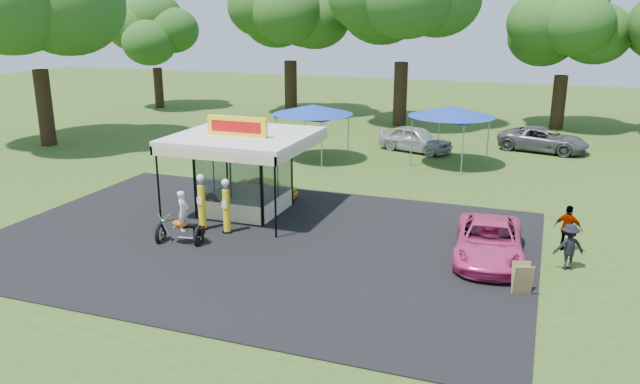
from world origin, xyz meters
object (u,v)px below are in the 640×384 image
at_px(motorcycle, 182,223).
at_px(spectator_east_a, 569,247).
at_px(pink_sedan, 489,241).
at_px(bg_car_c, 415,139).
at_px(gas_station_kiosk, 245,171).
at_px(tent_west, 313,110).
at_px(spectator_east_b, 568,228).
at_px(bg_car_d, 543,140).
at_px(gas_pump_right, 226,207).
at_px(a_frame_sign, 522,279).
at_px(gas_pump_left, 202,204).
at_px(bg_car_a, 242,128).
at_px(kiosk_car, 267,188).
at_px(tent_east, 452,112).

distance_m(motorcycle, spectator_east_a, 13.48).
height_order(pink_sedan, bg_car_c, bg_car_c).
relative_size(gas_station_kiosk, tent_west, 1.18).
bearing_deg(pink_sedan, spectator_east_b, 30.34).
xyz_separation_m(pink_sedan, bg_car_d, (1.34, 18.86, 0.05)).
bearing_deg(spectator_east_b, pink_sedan, 49.61).
relative_size(bg_car_c, bg_car_d, 0.87).
height_order(gas_station_kiosk, gas_pump_right, gas_station_kiosk).
height_order(a_frame_sign, spectator_east_b, spectator_east_b).
bearing_deg(gas_station_kiosk, tent_west, 94.18).
distance_m(gas_pump_left, bg_car_c, 17.56).
bearing_deg(gas_station_kiosk, motorcycle, -95.85).
bearing_deg(spectator_east_b, bg_car_a, -20.95).
xyz_separation_m(motorcycle, bg_car_a, (-6.96, 18.34, -0.11)).
distance_m(motorcycle, bg_car_c, 19.05).
distance_m(pink_sedan, bg_car_d, 18.91).
xyz_separation_m(motorcycle, spectator_east_b, (13.24, 4.14, 0.02)).
height_order(gas_pump_right, spectator_east_a, gas_pump_right).
relative_size(a_frame_sign, bg_car_d, 0.19).
bearing_deg(spectator_east_a, a_frame_sign, 39.87).
relative_size(bg_car_d, tent_west, 1.15).
relative_size(motorcycle, kiosk_car, 0.75).
bearing_deg(spectator_east_a, motorcycle, -12.89).
relative_size(kiosk_car, spectator_east_b, 1.67).
relative_size(spectator_east_a, tent_east, 0.33).
height_order(spectator_east_b, bg_car_c, spectator_east_b).
height_order(gas_pump_right, spectator_east_b, gas_pump_right).
distance_m(spectator_east_a, tent_west, 18.08).
bearing_deg(bg_car_a, gas_pump_right, -162.14).
bearing_deg(gas_pump_right, gas_station_kiosk, 101.52).
distance_m(kiosk_car, bg_car_a, 14.00).
bearing_deg(tent_west, spectator_east_b, -36.66).
height_order(gas_pump_right, tent_east, tent_east).
distance_m(bg_car_d, tent_west, 14.34).
bearing_deg(motorcycle, kiosk_car, 76.21).
bearing_deg(kiosk_car, motorcycle, 176.14).
xyz_separation_m(a_frame_sign, tent_east, (-4.69, 15.85, 2.46)).
height_order(spectator_east_a, bg_car_c, spectator_east_a).
xyz_separation_m(gas_pump_right, bg_car_d, (11.07, 19.61, -0.31)).
bearing_deg(kiosk_car, pink_sedan, -111.83).
bearing_deg(tent_east, gas_station_kiosk, -120.82).
xyz_separation_m(gas_pump_left, motorcycle, (0.09, -1.57, -0.26)).
bearing_deg(motorcycle, spectator_east_b, 7.44).
relative_size(gas_pump_left, bg_car_c, 0.50).
height_order(spectator_east_a, tent_east, tent_east).
relative_size(gas_station_kiosk, gas_pump_left, 2.39).
bearing_deg(gas_station_kiosk, bg_car_c, 73.12).
bearing_deg(bg_car_a, kiosk_car, -155.62).
bearing_deg(tent_west, gas_pump_left, -89.07).
distance_m(gas_pump_left, kiosk_car, 4.94).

